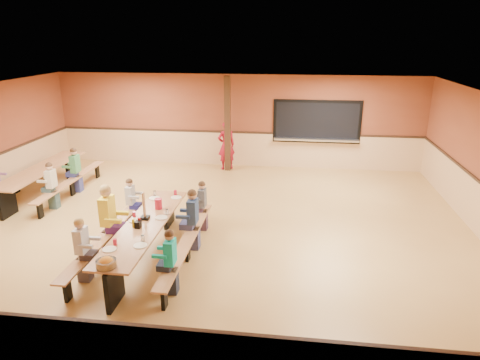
# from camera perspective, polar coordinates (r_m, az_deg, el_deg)

# --- Properties ---
(ground) EXTENTS (12.00, 12.00, 0.00)m
(ground) POSITION_cam_1_polar(r_m,az_deg,el_deg) (9.88, -4.43, -6.31)
(ground) COLOR #9F753C
(ground) RESTS_ON ground
(room_envelope) EXTENTS (12.04, 10.04, 3.02)m
(room_envelope) POSITION_cam_1_polar(r_m,az_deg,el_deg) (9.61, -4.53, -2.58)
(room_envelope) COLOR brown
(room_envelope) RESTS_ON ground
(kitchen_pass_through) EXTENTS (2.78, 0.28, 1.38)m
(kitchen_pass_through) POSITION_cam_1_polar(r_m,az_deg,el_deg) (13.98, 10.20, 7.42)
(kitchen_pass_through) COLOR black
(kitchen_pass_through) RESTS_ON ground
(structural_post) EXTENTS (0.18, 0.18, 3.00)m
(structural_post) POSITION_cam_1_polar(r_m,az_deg,el_deg) (13.58, -1.67, 7.42)
(structural_post) COLOR #321D10
(structural_post) RESTS_ON ground
(cafeteria_table_main) EXTENTS (1.91, 3.70, 0.74)m
(cafeteria_table_main) POSITION_cam_1_polar(r_m,az_deg,el_deg) (8.56, -12.47, -6.97)
(cafeteria_table_main) COLOR #9F683F
(cafeteria_table_main) RESTS_ON ground
(cafeteria_table_second) EXTENTS (1.91, 3.70, 0.74)m
(cafeteria_table_second) POSITION_cam_1_polar(r_m,az_deg,el_deg) (12.88, -24.85, 0.52)
(cafeteria_table_second) COLOR #9F683F
(cafeteria_table_second) RESTS_ON ground
(seated_child_white_left) EXTENTS (0.36, 0.30, 1.19)m
(seated_child_white_left) POSITION_cam_1_polar(r_m,az_deg,el_deg) (8.10, -20.26, -8.77)
(seated_child_white_left) COLOR silver
(seated_child_white_left) RESTS_ON ground
(seated_adult_yellow) EXTENTS (0.46, 0.38, 1.40)m
(seated_adult_yellow) POSITION_cam_1_polar(r_m,az_deg,el_deg) (8.95, -17.17, -5.02)
(seated_adult_yellow) COLOR yellow
(seated_adult_yellow) RESTS_ON ground
(seated_child_grey_left) EXTENTS (0.33, 0.27, 1.13)m
(seated_child_grey_left) POSITION_cam_1_polar(r_m,az_deg,el_deg) (10.02, -14.33, -2.99)
(seated_child_grey_left) COLOR #AEAEAE
(seated_child_grey_left) RESTS_ON ground
(seated_child_teal_right) EXTENTS (0.34, 0.28, 1.15)m
(seated_child_teal_right) POSITION_cam_1_polar(r_m,az_deg,el_deg) (7.37, -9.22, -10.80)
(seated_child_teal_right) COLOR #11AEA5
(seated_child_teal_right) RESTS_ON ground
(seated_child_navy_right) EXTENTS (0.40, 0.32, 1.27)m
(seated_child_navy_right) POSITION_cam_1_polar(r_m,az_deg,el_deg) (8.73, -6.29, -5.32)
(seated_child_navy_right) COLOR navy
(seated_child_navy_right) RESTS_ON ground
(seated_child_char_right) EXTENTS (0.33, 0.27, 1.13)m
(seated_child_char_right) POSITION_cam_1_polar(r_m,az_deg,el_deg) (9.57, -5.02, -3.49)
(seated_child_char_right) COLOR #45474E
(seated_child_char_right) RESTS_ON ground
(seated_child_green_sec) EXTENTS (0.38, 0.31, 1.24)m
(seated_child_green_sec) POSITION_cam_1_polar(r_m,az_deg,el_deg) (12.69, -21.04, 1.21)
(seated_child_green_sec) COLOR #3F824D
(seated_child_green_sec) RESTS_ON ground
(seated_child_tan_sec) EXTENTS (0.36, 0.29, 1.19)m
(seated_child_tan_sec) POSITION_cam_1_polar(r_m,az_deg,el_deg) (11.69, -23.78, -0.73)
(seated_child_tan_sec) COLOR #C2B699
(seated_child_tan_sec) RESTS_ON ground
(standing_woman) EXTENTS (0.69, 0.61, 1.59)m
(standing_woman) POSITION_cam_1_polar(r_m,az_deg,el_deg) (13.85, -1.84, 4.65)
(standing_woman) COLOR maroon
(standing_woman) RESTS_ON ground
(punch_pitcher) EXTENTS (0.16, 0.16, 0.22)m
(punch_pitcher) POSITION_cam_1_polar(r_m,az_deg,el_deg) (9.06, -10.83, -3.14)
(punch_pitcher) COLOR red
(punch_pitcher) RESTS_ON cafeteria_table_main
(chip_bowl) EXTENTS (0.32, 0.32, 0.15)m
(chip_bowl) POSITION_cam_1_polar(r_m,az_deg,el_deg) (7.10, -17.42, -10.50)
(chip_bowl) COLOR orange
(chip_bowl) RESTS_ON cafeteria_table_main
(napkin_dispenser) EXTENTS (0.10, 0.14, 0.13)m
(napkin_dispenser) POSITION_cam_1_polar(r_m,az_deg,el_deg) (8.31, -13.43, -5.77)
(napkin_dispenser) COLOR black
(napkin_dispenser) RESTS_ON cafeteria_table_main
(condiment_mustard) EXTENTS (0.06, 0.06, 0.17)m
(condiment_mustard) POSITION_cam_1_polar(r_m,az_deg,el_deg) (8.33, -14.03, -5.61)
(condiment_mustard) COLOR yellow
(condiment_mustard) RESTS_ON cafeteria_table_main
(condiment_ketchup) EXTENTS (0.06, 0.06, 0.17)m
(condiment_ketchup) POSITION_cam_1_polar(r_m,az_deg,el_deg) (8.36, -13.29, -5.44)
(condiment_ketchup) COLOR #B2140F
(condiment_ketchup) RESTS_ON cafeteria_table_main
(table_paddle) EXTENTS (0.16, 0.16, 0.56)m
(table_paddle) POSITION_cam_1_polar(r_m,az_deg,el_deg) (8.61, -12.60, -4.27)
(table_paddle) COLOR black
(table_paddle) RESTS_ON cafeteria_table_main
(place_settings) EXTENTS (0.65, 3.30, 0.11)m
(place_settings) POSITION_cam_1_polar(r_m,az_deg,el_deg) (8.45, -12.60, -5.33)
(place_settings) COLOR beige
(place_settings) RESTS_ON cafeteria_table_main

